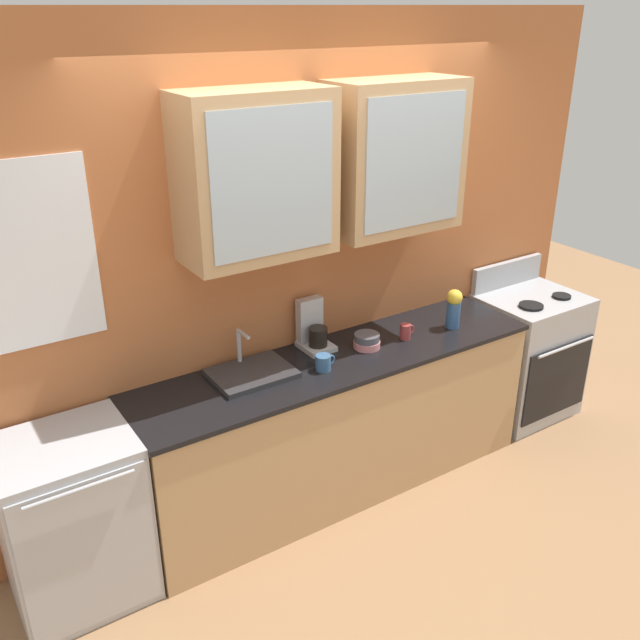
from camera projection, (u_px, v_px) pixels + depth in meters
ground_plane at (338, 485)px, 4.29m from camera, size 10.00×10.00×0.00m
back_wall_unit at (312, 238)px, 3.87m from camera, size 4.16×0.46×2.70m
counter at (339, 424)px, 4.11m from camera, size 2.46×0.59×0.89m
stove_range at (526, 354)px, 4.91m from camera, size 0.67×0.60×1.07m
sink_faucet at (251, 372)px, 3.72m from camera, size 0.43×0.33×0.23m
bowl_stack at (367, 341)px, 4.02m from camera, size 0.16×0.16×0.08m
vase at (454, 307)px, 4.24m from camera, size 0.10×0.10×0.25m
cup_near_sink at (324, 362)px, 3.77m from camera, size 0.12×0.09×0.09m
cup_near_bowls at (406, 331)px, 4.12m from camera, size 0.10×0.06×0.09m
dishwasher at (74, 521)px, 3.33m from camera, size 0.63×0.58×0.89m
coffee_maker at (313, 330)px, 4.00m from camera, size 0.17×0.20×0.29m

